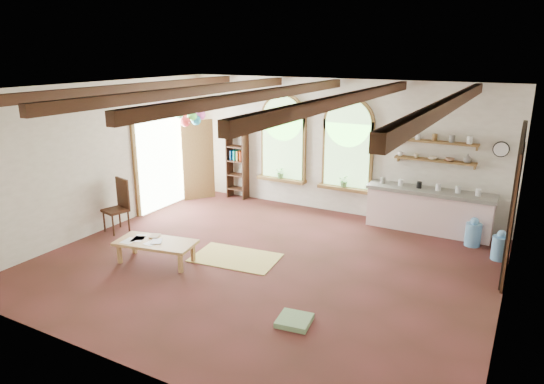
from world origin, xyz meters
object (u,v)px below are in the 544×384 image
Objects in this scene: kitchen_counter at (429,210)px; balloon_cluster at (190,113)px; side_chair at (117,217)px; coffee_table at (156,244)px.

balloon_cluster is (-5.71, -0.90, 1.85)m from kitchen_counter.
side_chair is at bearing -95.62° from balloon_cluster.
kitchen_counter is 2.33× the size of balloon_cluster.
side_chair is 1.01× the size of balloon_cluster.
balloon_cluster is at bearing 84.38° from side_chair.
kitchen_counter is at bearing 28.91° from side_chair.
kitchen_counter is at bearing 8.94° from balloon_cluster.
kitchen_counter is at bearing 45.24° from coffee_table.
kitchen_counter is 6.07m from balloon_cluster.
balloon_cluster is (-1.62, 3.23, 1.95)m from coffee_table.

